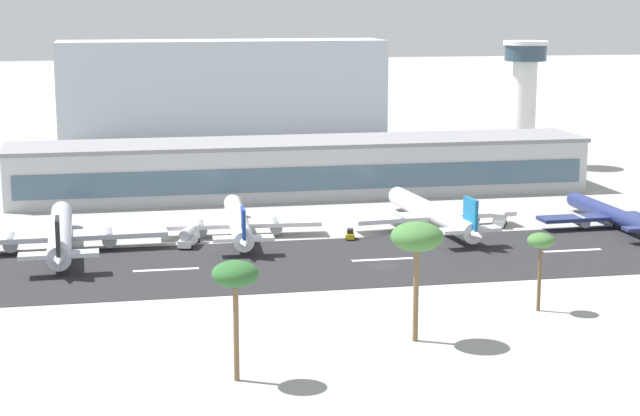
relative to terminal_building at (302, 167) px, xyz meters
name	(u,v)px	position (x,y,z in m)	size (l,w,h in m)	color
ground_plane	(384,267)	(2.19, -76.46, -6.94)	(1400.00, 1400.00, 0.00)	#9E9E99
runway_strip	(378,260)	(2.19, -71.21, -6.90)	(800.00, 38.51, 0.08)	#262628
runway_centreline_dash_3	(166,270)	(-37.74, -71.21, -6.85)	(12.00, 1.20, 0.01)	white
runway_centreline_dash_4	(383,259)	(3.18, -71.21, -6.85)	(12.00, 1.20, 0.01)	white
runway_centreline_dash_5	(572,250)	(41.76, -71.21, -6.85)	(12.00, 1.20, 0.01)	white
terminal_building	(302,167)	(0.00, 0.00, 0.00)	(146.03, 23.08, 13.86)	#B7BABC
control_tower	(524,91)	(72.78, 34.23, 15.31)	(13.23, 13.23, 36.80)	silver
distant_hotel_block	(223,91)	(-8.92, 108.40, 10.49)	(112.35, 26.15, 34.85)	#A8B2BC
airliner_black_tail_gate_0	(60,235)	(-57.30, -53.16, -3.57)	(41.79, 50.56, 10.55)	silver
airliner_navy_tail_gate_1	(238,223)	(-21.55, -46.61, -3.91)	(34.80, 45.43, 9.48)	white
airliner_blue_tail_gate_2	(435,215)	(20.86, -47.41, -3.70)	(36.81, 48.60, 10.15)	silver
airliner_gold_tail_gate_3	(614,216)	(59.50, -53.01, -4.25)	(33.60, 40.45, 8.44)	navy
service_fuel_truck_0	(189,236)	(-32.23, -52.57, -4.91)	(5.06, 8.89, 3.95)	white
service_baggage_tug_1	(350,234)	(0.88, -53.03, -5.89)	(2.41, 3.45, 2.20)	gold
service_box_truck_2	(500,218)	(35.74, -46.71, -5.15)	(4.88, 6.43, 3.25)	white
palm_tree_1	(417,238)	(-4.17, -119.22, 8.31)	(7.57, 7.57, 17.62)	brown
palm_tree_2	(235,277)	(-31.45, -130.48, 6.98)	(6.08, 6.08, 15.99)	brown
palm_tree_3	(541,243)	(19.25, -108.37, 4.11)	(4.30, 4.30, 12.69)	brown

